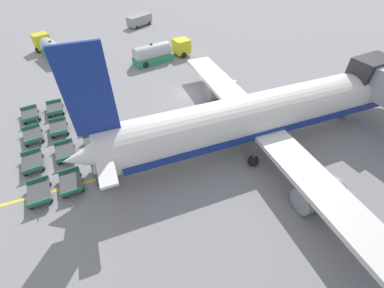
{
  "coord_description": "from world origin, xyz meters",
  "views": [
    {
      "loc": [
        25.93,
        -12.76,
        17.18
      ],
      "look_at": [
        10.21,
        -4.74,
        1.37
      ],
      "focal_mm": 24.0,
      "sensor_mm": 36.0,
      "label": 1
    }
  ],
  "objects_px": {
    "airplane": "(266,114)",
    "baggage_dolly_row_mid_b_col_c": "(94,143)",
    "fuel_tanker_primary": "(159,53)",
    "baggage_dolly_row_mid_a_col_b": "(59,128)",
    "baggage_dolly_row_near_col_b": "(33,136)",
    "baggage_dolly_row_mid_a_col_a": "(55,109)",
    "baggage_dolly_row_mid_b_col_a": "(78,102)",
    "service_van": "(139,20)",
    "baggage_dolly_row_near_col_a": "(30,115)",
    "baggage_dolly_row_mid_a_col_d": "(71,183)",
    "baggage_dolly_row_near_col_d": "(39,193)",
    "baggage_dolly_row_mid_b_col_d": "(104,172)",
    "fuel_tanker_secondary": "(51,49)",
    "baggage_dolly_row_mid_a_col_c": "(65,152)",
    "baggage_dolly_row_mid_b_col_b": "(87,121)",
    "baggage_dolly_row_near_col_c": "(33,162)"
  },
  "relations": [
    {
      "from": "airplane",
      "to": "baggage_dolly_row_mid_b_col_c",
      "type": "xyz_separation_m",
      "value": [
        -6.35,
        -15.41,
        -2.55
      ]
    },
    {
      "from": "airplane",
      "to": "fuel_tanker_primary",
      "type": "distance_m",
      "value": 22.47
    },
    {
      "from": "fuel_tanker_primary",
      "to": "baggage_dolly_row_mid_a_col_b",
      "type": "height_order",
      "value": "fuel_tanker_primary"
    },
    {
      "from": "baggage_dolly_row_near_col_b",
      "to": "baggage_dolly_row_mid_b_col_c",
      "type": "bearing_deg",
      "value": 52.71
    },
    {
      "from": "airplane",
      "to": "baggage_dolly_row_mid_a_col_a",
      "type": "height_order",
      "value": "airplane"
    },
    {
      "from": "baggage_dolly_row_mid_b_col_a",
      "to": "service_van",
      "type": "bearing_deg",
      "value": 147.61
    },
    {
      "from": "baggage_dolly_row_near_col_a",
      "to": "baggage_dolly_row_mid_b_col_a",
      "type": "xyz_separation_m",
      "value": [
        -0.21,
        5.2,
        0.0
      ]
    },
    {
      "from": "service_van",
      "to": "baggage_dolly_row_mid_a_col_d",
      "type": "xyz_separation_m",
      "value": [
        37.89,
        -18.61,
        -0.62
      ]
    },
    {
      "from": "fuel_tanker_primary",
      "to": "baggage_dolly_row_near_col_d",
      "type": "height_order",
      "value": "fuel_tanker_primary"
    },
    {
      "from": "baggage_dolly_row_mid_b_col_d",
      "to": "airplane",
      "type": "bearing_deg",
      "value": 81.93
    },
    {
      "from": "fuel_tanker_secondary",
      "to": "baggage_dolly_row_near_col_a",
      "type": "distance_m",
      "value": 17.5
    },
    {
      "from": "baggage_dolly_row_mid_a_col_c",
      "to": "baggage_dolly_row_mid_b_col_d",
      "type": "bearing_deg",
      "value": 32.92
    },
    {
      "from": "service_van",
      "to": "baggage_dolly_row_near_col_b",
      "type": "distance_m",
      "value": 36.47
    },
    {
      "from": "fuel_tanker_secondary",
      "to": "baggage_dolly_row_mid_b_col_c",
      "type": "relative_size",
      "value": 2.58
    },
    {
      "from": "fuel_tanker_primary",
      "to": "service_van",
      "type": "distance_m",
      "value": 17.99
    },
    {
      "from": "baggage_dolly_row_mid_a_col_a",
      "to": "baggage_dolly_row_mid_a_col_b",
      "type": "bearing_deg",
      "value": -0.13
    },
    {
      "from": "fuel_tanker_secondary",
      "to": "baggage_dolly_row_mid_b_col_b",
      "type": "height_order",
      "value": "fuel_tanker_secondary"
    },
    {
      "from": "baggage_dolly_row_mid_b_col_a",
      "to": "baggage_dolly_row_mid_b_col_d",
      "type": "height_order",
      "value": "same"
    },
    {
      "from": "baggage_dolly_row_mid_b_col_b",
      "to": "baggage_dolly_row_mid_b_col_d",
      "type": "height_order",
      "value": "same"
    },
    {
      "from": "fuel_tanker_primary",
      "to": "airplane",
      "type": "bearing_deg",
      "value": 5.89
    },
    {
      "from": "baggage_dolly_row_near_col_d",
      "to": "fuel_tanker_secondary",
      "type": "bearing_deg",
      "value": 173.1
    },
    {
      "from": "baggage_dolly_row_near_col_b",
      "to": "baggage_dolly_row_near_col_c",
      "type": "height_order",
      "value": "same"
    },
    {
      "from": "airplane",
      "to": "fuel_tanker_secondary",
      "type": "bearing_deg",
      "value": -151.64
    },
    {
      "from": "baggage_dolly_row_mid_a_col_a",
      "to": "baggage_dolly_row_near_col_b",
      "type": "bearing_deg",
      "value": -30.77
    },
    {
      "from": "fuel_tanker_primary",
      "to": "baggage_dolly_row_near_col_a",
      "type": "relative_size",
      "value": 2.79
    },
    {
      "from": "service_van",
      "to": "baggage_dolly_row_mid_a_col_d",
      "type": "relative_size",
      "value": 1.66
    },
    {
      "from": "airplane",
      "to": "fuel_tanker_secondary",
      "type": "xyz_separation_m",
      "value": [
        -31.54,
        -17.02,
        -1.78
      ]
    },
    {
      "from": "baggage_dolly_row_near_col_a",
      "to": "baggage_dolly_row_mid_b_col_c",
      "type": "height_order",
      "value": "same"
    },
    {
      "from": "baggage_dolly_row_near_col_a",
      "to": "baggage_dolly_row_mid_b_col_b",
      "type": "relative_size",
      "value": 1.0
    },
    {
      "from": "fuel_tanker_secondary",
      "to": "baggage_dolly_row_mid_a_col_c",
      "type": "height_order",
      "value": "fuel_tanker_secondary"
    },
    {
      "from": "airplane",
      "to": "fuel_tanker_secondary",
      "type": "distance_m",
      "value": 35.88
    },
    {
      "from": "service_van",
      "to": "baggage_dolly_row_mid_b_col_a",
      "type": "distance_m",
      "value": 30.05
    },
    {
      "from": "baggage_dolly_row_mid_b_col_c",
      "to": "baggage_dolly_row_near_col_a",
      "type": "bearing_deg",
      "value": -146.39
    },
    {
      "from": "baggage_dolly_row_near_col_a",
      "to": "airplane",
      "type": "bearing_deg",
      "value": 55.18
    },
    {
      "from": "service_van",
      "to": "baggage_dolly_row_mid_a_col_c",
      "type": "bearing_deg",
      "value": -28.83
    },
    {
      "from": "baggage_dolly_row_near_col_b",
      "to": "baggage_dolly_row_near_col_c",
      "type": "xyz_separation_m",
      "value": [
        4.17,
        -0.18,
        0.0
      ]
    },
    {
      "from": "baggage_dolly_row_mid_a_col_b",
      "to": "baggage_dolly_row_mid_b_col_d",
      "type": "relative_size",
      "value": 1.0
    },
    {
      "from": "baggage_dolly_row_mid_a_col_a",
      "to": "baggage_dolly_row_mid_b_col_c",
      "type": "distance_m",
      "value": 8.67
    },
    {
      "from": "baggage_dolly_row_mid_b_col_a",
      "to": "baggage_dolly_row_mid_b_col_d",
      "type": "bearing_deg",
      "value": 0.99
    },
    {
      "from": "fuel_tanker_primary",
      "to": "baggage_dolly_row_mid_a_col_b",
      "type": "distance_m",
      "value": 19.84
    },
    {
      "from": "baggage_dolly_row_mid_a_col_d",
      "to": "baggage_dolly_row_mid_b_col_d",
      "type": "bearing_deg",
      "value": 90.35
    },
    {
      "from": "airplane",
      "to": "baggage_dolly_row_mid_b_col_b",
      "type": "bearing_deg",
      "value": -124.19
    },
    {
      "from": "baggage_dolly_row_mid_a_col_b",
      "to": "baggage_dolly_row_mid_b_col_b",
      "type": "height_order",
      "value": "same"
    },
    {
      "from": "baggage_dolly_row_mid_a_col_d",
      "to": "baggage_dolly_row_mid_b_col_c",
      "type": "xyz_separation_m",
      "value": [
        -4.18,
        2.72,
        0.0
      ]
    },
    {
      "from": "baggage_dolly_row_near_col_b",
      "to": "baggage_dolly_row_mid_a_col_c",
      "type": "bearing_deg",
      "value": 32.99
    },
    {
      "from": "baggage_dolly_row_mid_a_col_b",
      "to": "baggage_dolly_row_mid_b_col_b",
      "type": "distance_m",
      "value": 2.88
    },
    {
      "from": "baggage_dolly_row_near_col_c",
      "to": "baggage_dolly_row_mid_a_col_d",
      "type": "distance_m",
      "value": 4.91
    },
    {
      "from": "airplane",
      "to": "baggage_dolly_row_near_col_d",
      "type": "height_order",
      "value": "airplane"
    },
    {
      "from": "baggage_dolly_row_near_col_c",
      "to": "baggage_dolly_row_mid_b_col_a",
      "type": "xyz_separation_m",
      "value": [
        -8.47,
        5.29,
        0.0
      ]
    },
    {
      "from": "baggage_dolly_row_near_col_a",
      "to": "baggage_dolly_row_mid_a_col_d",
      "type": "height_order",
      "value": "same"
    }
  ]
}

